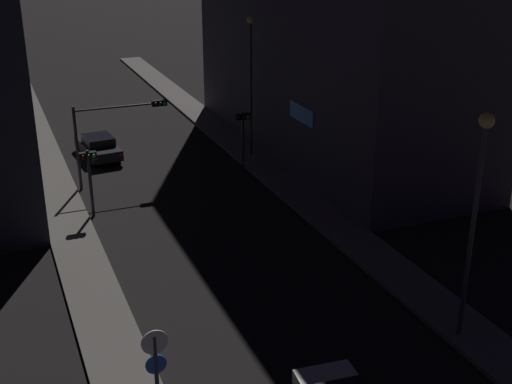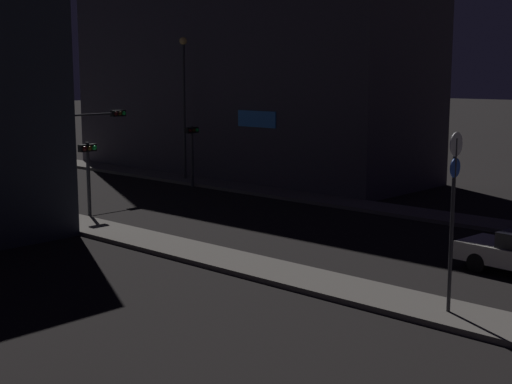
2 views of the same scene
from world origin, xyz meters
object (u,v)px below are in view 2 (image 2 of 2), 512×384
at_px(sign_pole_left, 453,205).
at_px(far_car, 24,179).
at_px(traffic_light_right_kerb, 192,143).
at_px(traffic_light_overhead, 78,134).
at_px(traffic_light_left_kerb, 88,163).
at_px(street_lamp_far_block, 184,91).

bearing_deg(sign_pole_left, far_car, 83.36).
height_order(traffic_light_right_kerb, sign_pole_left, sign_pole_left).
xyz_separation_m(traffic_light_overhead, traffic_light_right_kerb, (7.05, -0.54, -0.89)).
relative_size(far_car, traffic_light_right_kerb, 1.33).
bearing_deg(traffic_light_overhead, far_car, 93.06).
bearing_deg(traffic_light_right_kerb, traffic_light_left_kerb, -160.12).
bearing_deg(street_lamp_far_block, sign_pole_left, -116.54).
bearing_deg(traffic_light_left_kerb, sign_pole_left, -94.14).
distance_m(far_car, traffic_light_left_kerb, 9.10).
bearing_deg(traffic_light_left_kerb, traffic_light_overhead, 61.56).
relative_size(traffic_light_left_kerb, street_lamp_far_block, 0.41).
distance_m(traffic_light_left_kerb, sign_pole_left, 18.21).
height_order(sign_pole_left, street_lamp_far_block, street_lamp_far_block).
bearing_deg(traffic_light_right_kerb, street_lamp_far_block, 57.98).
bearing_deg(traffic_light_right_kerb, far_car, 143.32).
xyz_separation_m(far_car, sign_pole_left, (-3.13, -26.91, 2.28)).
bearing_deg(far_car, street_lamp_far_block, -21.03).
height_order(far_car, street_lamp_far_block, street_lamp_far_block).
bearing_deg(far_car, sign_pole_left, -96.64).
distance_m(traffic_light_overhead, traffic_light_left_kerb, 4.47).
relative_size(far_car, street_lamp_far_block, 0.56).
bearing_deg(traffic_light_overhead, street_lamp_far_block, 10.73).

